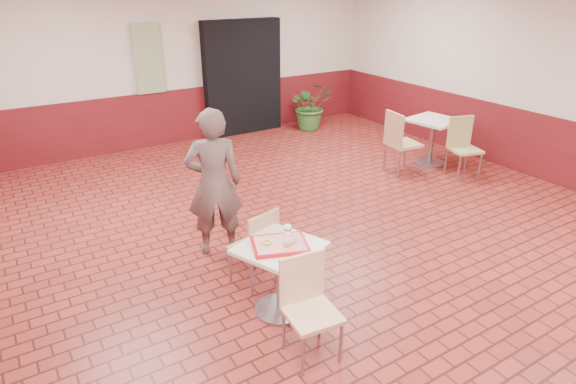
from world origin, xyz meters
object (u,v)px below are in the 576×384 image
chair_main_front (308,302)px  customer (214,184)px  paper_cup (288,229)px  chair_second_front (463,143)px  chair_main_back (257,245)px  serving_tray (280,245)px  second_table (432,134)px  chair_second_left (399,139)px  ring_donut (267,242)px  long_john_donut (289,243)px  potted_plant (311,106)px  main_table (280,268)px

chair_main_front → customer: (0.04, 1.90, 0.35)m
paper_cup → chair_second_front: (4.09, 1.35, -0.26)m
chair_main_back → customer: bearing=-99.0°
serving_tray → second_table: (4.23, 2.07, -0.20)m
chair_main_back → chair_second_left: (3.42, 1.56, 0.09)m
paper_cup → ring_donut: bearing=-168.3°
chair_second_front → second_table: bearing=108.4°
chair_main_front → serving_tray: size_ratio=1.80×
long_john_donut → potted_plant: 6.11m
paper_cup → main_table: bearing=-144.0°
chair_main_front → chair_main_back: size_ratio=1.04×
customer → chair_second_left: customer is taller
serving_tray → paper_cup: paper_cup is taller
chair_main_back → serving_tray: chair_main_back is taller
main_table → chair_main_front: 0.58m
potted_plant → second_table: bearing=-78.7°
customer → second_table: (4.27, 0.74, -0.32)m
serving_tray → customer: bearing=91.7°
long_john_donut → main_table: bearing=126.4°
chair_main_back → chair_second_front: bearing=179.4°
chair_main_front → second_table: size_ratio=1.14×
long_john_donut → second_table: long_john_donut is taller
chair_second_left → potted_plant: bearing=4.2°
chair_second_left → potted_plant: (0.23, 2.81, -0.07)m
chair_second_front → chair_main_front: bearing=-138.1°
main_table → ring_donut: size_ratio=6.92×
potted_plant → chair_second_left: bearing=-94.6°
serving_tray → long_john_donut: bearing=-53.6°
serving_tray → chair_second_front: chair_second_front is taller
long_john_donut → second_table: size_ratio=0.18×
chair_main_back → chair_second_left: chair_second_left is taller
ring_donut → chair_second_front: (4.34, 1.40, -0.23)m
chair_second_left → paper_cup: bearing=129.2°
customer → chair_main_back: bearing=113.8°
customer → ring_donut: (-0.06, -1.26, -0.09)m
main_table → chair_main_back: 0.48m
chair_main_front → second_table: 5.05m
chair_main_back → serving_tray: 0.54m
chair_main_front → chair_second_left: (3.52, 2.61, 0.07)m
chair_second_front → long_john_donut: bearing=-143.2°
main_table → chair_second_front: (4.24, 1.46, 0.04)m
second_table → chair_second_front: 0.61m
potted_plant → chair_main_front: bearing=-124.7°
ring_donut → second_table: size_ratio=0.13×
chair_main_back → ring_donut: size_ratio=8.33×
paper_cup → second_table: paper_cup is taller
ring_donut → potted_plant: 6.10m
customer → serving_tray: (0.04, -1.32, -0.13)m
serving_tray → second_table: second_table is taller
ring_donut → paper_cup: size_ratio=1.23×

